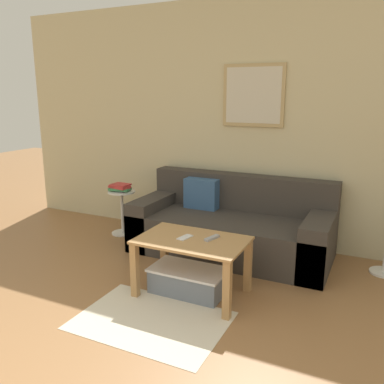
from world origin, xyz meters
The scene contains 9 objects.
wall_back centered at (0.00, 3.31, 1.28)m, with size 5.60×0.09×2.55m.
area_rug centered at (0.09, 1.39, 0.00)m, with size 1.06×0.75×0.01m, color beige.
couch centered at (0.15, 2.86, 0.27)m, with size 1.97×0.86×0.76m.
coffee_table centered at (0.18, 1.89, 0.37)m, with size 0.86×0.55×0.47m.
storage_bin centered at (0.14, 1.89, 0.11)m, with size 0.62×0.35×0.21m.
side_table centered at (-1.18, 2.85, 0.30)m, with size 0.31×0.31×0.51m.
book_stack centered at (-1.19, 2.84, 0.55)m, with size 0.25×0.18×0.08m.
remote_control centered at (0.32, 1.95, 0.48)m, with size 0.04×0.15×0.02m, color #99999E.
cell_phone centered at (0.11, 1.89, 0.47)m, with size 0.07×0.14×0.01m, color silver.
Camera 1 is at (1.49, -0.85, 1.60)m, focal length 38.00 mm.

